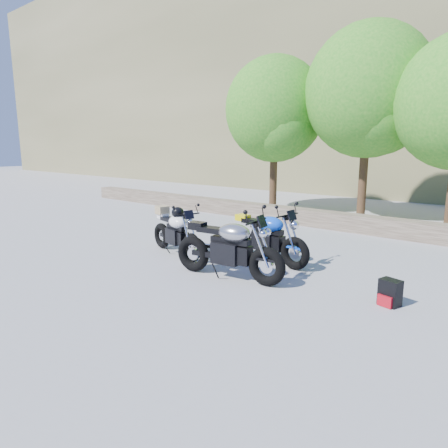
{
  "coord_description": "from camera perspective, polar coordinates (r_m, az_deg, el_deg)",
  "views": [
    {
      "loc": [
        5.79,
        -5.74,
        2.48
      ],
      "look_at": [
        0.2,
        1.0,
        0.75
      ],
      "focal_mm": 32.0,
      "sensor_mm": 36.0,
      "label": 1
    }
  ],
  "objects": [
    {
      "name": "backpack",
      "position": [
        6.86,
        22.6,
        -9.09
      ],
      "size": [
        0.36,
        0.33,
        0.42
      ],
      "rotation": [
        0.0,
        0.0,
        -0.26
      ],
      "color": "black",
      "rests_on": "ground"
    },
    {
      "name": "silver_bike",
      "position": [
        7.48,
        0.68,
        -3.6
      ],
      "size": [
        2.34,
        0.74,
        1.18
      ],
      "rotation": [
        0.0,
        0.0,
        0.14
      ],
      "color": "black",
      "rests_on": "ground"
    },
    {
      "name": "white_bike",
      "position": [
        9.23,
        -6.94,
        -0.98
      ],
      "size": [
        2.0,
        0.76,
        1.12
      ],
      "rotation": [
        0.0,
        0.0,
        -0.25
      ],
      "color": "black",
      "rests_on": "ground"
    },
    {
      "name": "tree_decid_left",
      "position": [
        15.3,
        7.48,
        15.4
      ],
      "size": [
        3.67,
        3.67,
        5.62
      ],
      "color": "#382314",
      "rests_on": "ground"
    },
    {
      "name": "stone_wall",
      "position": [
        12.84,
        12.23,
        0.91
      ],
      "size": [
        22.0,
        0.55,
        0.5
      ],
      "primitive_type": "cube",
      "color": "#4D4033",
      "rests_on": "ground"
    },
    {
      "name": "blue_bike",
      "position": [
        8.57,
        6.04,
        -1.96
      ],
      "size": [
        2.22,
        0.7,
        1.11
      ],
      "rotation": [
        0.0,
        0.0,
        -0.09
      ],
      "color": "black",
      "rests_on": "ground"
    },
    {
      "name": "tree_decid_mid",
      "position": [
        14.23,
        20.25,
        16.8
      ],
      "size": [
        4.08,
        4.08,
        6.24
      ],
      "color": "#382314",
      "rests_on": "ground"
    },
    {
      "name": "ground",
      "position": [
        8.52,
        -5.36,
        -5.79
      ],
      "size": [
        90.0,
        90.0,
        0.0
      ],
      "primitive_type": "plane",
      "color": "gray",
      "rests_on": "ground"
    }
  ]
}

